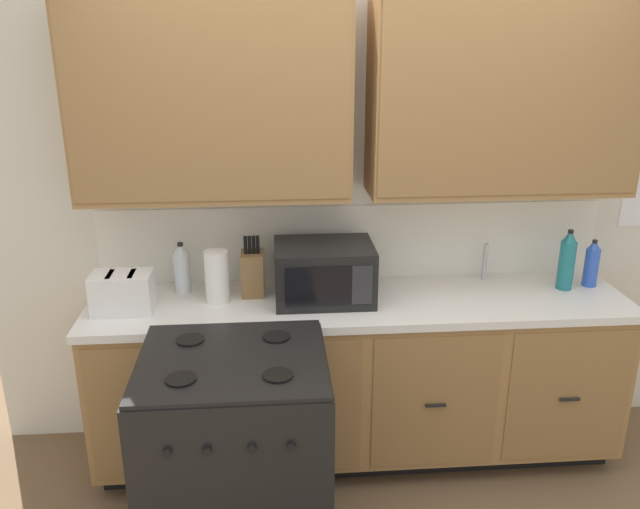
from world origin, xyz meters
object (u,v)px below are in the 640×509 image
at_px(bottle_blue, 592,264).
at_px(bottle_clear, 182,268).
at_px(paper_towel_roll, 217,277).
at_px(stove_range, 237,457).
at_px(knife_block, 253,273).
at_px(toaster, 123,292).
at_px(microwave, 324,272).
at_px(bottle_teal, 567,260).

bearing_deg(bottle_blue, bottle_clear, 177.70).
relative_size(paper_towel_roll, bottle_clear, 0.99).
relative_size(stove_range, bottle_clear, 3.62).
height_order(knife_block, paper_towel_roll, knife_block).
distance_m(bottle_clear, bottle_blue, 2.10).
relative_size(toaster, knife_block, 0.90).
xyz_separation_m(stove_range, knife_block, (0.07, 0.73, 0.55)).
bearing_deg(bottle_clear, knife_block, -9.62).
height_order(microwave, bottle_teal, bottle_teal).
distance_m(toaster, knife_block, 0.63).
bearing_deg(knife_block, microwave, -13.48).
relative_size(knife_block, bottle_blue, 1.24).
height_order(knife_block, bottle_blue, knife_block).
xyz_separation_m(stove_range, bottle_clear, (-0.28, 0.79, 0.56)).
bearing_deg(stove_range, bottle_teal, 22.30).
bearing_deg(paper_towel_roll, toaster, -169.50).
height_order(microwave, bottle_clear, microwave).
distance_m(knife_block, bottle_blue, 1.75).
relative_size(stove_range, paper_towel_roll, 3.65).
height_order(toaster, bottle_clear, bottle_clear).
xyz_separation_m(paper_towel_roll, bottle_blue, (1.92, 0.05, -0.01)).
bearing_deg(stove_range, knife_block, 84.41).
height_order(stove_range, bottle_clear, bottle_clear).
relative_size(toaster, bottle_teal, 0.89).
bearing_deg(microwave, bottle_blue, 2.47).
relative_size(bottle_clear, bottle_teal, 0.83).
xyz_separation_m(microwave, bottle_blue, (1.39, 0.06, -0.02)).
xyz_separation_m(paper_towel_roll, bottle_clear, (-0.19, 0.14, -0.00)).
relative_size(knife_block, bottle_clear, 1.18).
bearing_deg(stove_range, bottle_blue, 21.36).
distance_m(bottle_clear, bottle_teal, 1.96).
bearing_deg(toaster, bottle_teal, 2.83).
bearing_deg(knife_block, stove_range, -95.59).
distance_m(microwave, paper_towel_roll, 0.52).
distance_m(stove_range, bottle_clear, 1.01).
distance_m(toaster, paper_towel_roll, 0.45).
distance_m(stove_range, knife_block, 0.92).
bearing_deg(toaster, bottle_blue, 3.29).
height_order(stove_range, bottle_teal, bottle_teal).
bearing_deg(knife_block, bottle_clear, 170.38).
relative_size(stove_range, toaster, 3.39).
xyz_separation_m(bottle_teal, bottle_blue, (0.15, 0.03, -0.03)).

